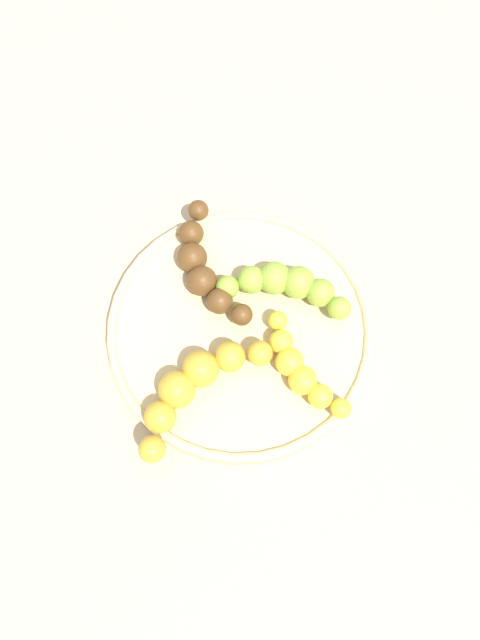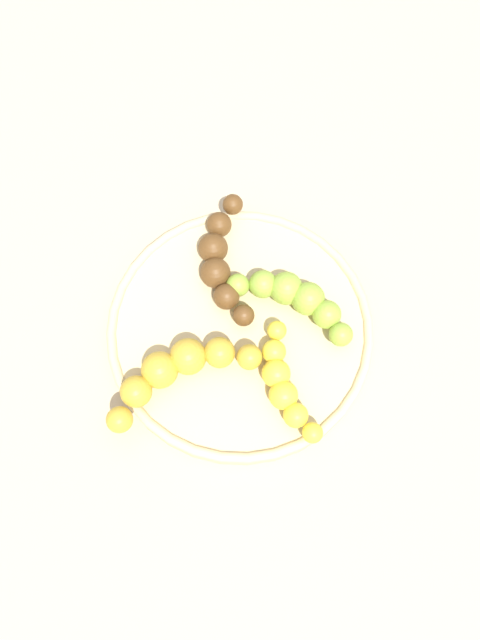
% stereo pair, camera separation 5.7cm
% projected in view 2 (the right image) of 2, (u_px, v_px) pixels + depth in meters
% --- Properties ---
extents(ground_plane, '(2.40, 2.40, 0.00)m').
position_uv_depth(ground_plane, '(240.00, 333.00, 0.61)').
color(ground_plane, tan).
extents(fruit_bowl, '(0.28, 0.28, 0.02)m').
position_uv_depth(fruit_bowl, '(240.00, 329.00, 0.60)').
color(fruit_bowl, '#D1B784').
rests_on(fruit_bowl, ground_plane).
extents(banana_green, '(0.14, 0.05, 0.03)m').
position_uv_depth(banana_green, '(295.00, 298.00, 0.58)').
color(banana_green, '#8CAD38').
rests_on(banana_green, fruit_bowl).
extents(banana_overripe, '(0.10, 0.13, 0.03)m').
position_uv_depth(banana_overripe, '(221.00, 260.00, 0.60)').
color(banana_overripe, '#593819').
rests_on(banana_overripe, fruit_bowl).
extents(banana_spotted, '(0.10, 0.14, 0.04)m').
position_uv_depth(banana_spotted, '(177.00, 370.00, 0.55)').
color(banana_spotted, gold).
rests_on(banana_spotted, fruit_bowl).
extents(banana_yellow, '(0.10, 0.09, 0.03)m').
position_uv_depth(banana_yellow, '(284.00, 383.00, 0.55)').
color(banana_yellow, yellow).
rests_on(banana_yellow, fruit_bowl).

